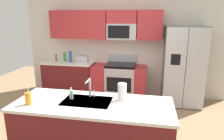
# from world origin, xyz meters

# --- Properties ---
(ground_plane) EXTENTS (9.00, 9.00, 0.00)m
(ground_plane) POSITION_xyz_m (0.00, 0.00, 0.00)
(ground_plane) COLOR #997A56
(ground_plane) RESTS_ON ground
(kitchen_wall_unit) EXTENTS (5.20, 0.43, 2.60)m
(kitchen_wall_unit) POSITION_xyz_m (-0.14, 2.08, 1.47)
(kitchen_wall_unit) COLOR silver
(kitchen_wall_unit) RESTS_ON ground
(back_counter) EXTENTS (1.32, 0.63, 0.90)m
(back_counter) POSITION_xyz_m (-1.40, 1.80, 0.45)
(back_counter) COLOR maroon
(back_counter) RESTS_ON ground
(range_oven) EXTENTS (1.36, 0.61, 1.10)m
(range_oven) POSITION_xyz_m (-0.05, 1.80, 0.44)
(range_oven) COLOR #B7BABF
(range_oven) RESTS_ON ground
(refrigerator) EXTENTS (0.90, 0.76, 1.85)m
(refrigerator) POSITION_xyz_m (1.46, 1.73, 0.93)
(refrigerator) COLOR #4C4F54
(refrigerator) RESTS_ON ground
(island_counter) EXTENTS (2.18, 0.85, 0.90)m
(island_counter) POSITION_xyz_m (-0.06, -0.64, 0.45)
(island_counter) COLOR maroon
(island_counter) RESTS_ON ground
(toaster) EXTENTS (0.28, 0.16, 0.18)m
(toaster) POSITION_xyz_m (-1.00, 1.75, 0.99)
(toaster) COLOR #B7BABF
(toaster) RESTS_ON back_counter
(pepper_mill) EXTENTS (0.05, 0.05, 0.20)m
(pepper_mill) POSITION_xyz_m (-1.74, 1.80, 1.00)
(pepper_mill) COLOR brown
(pepper_mill) RESTS_ON back_counter
(bottle_blue) EXTENTS (0.08, 0.08, 0.29)m
(bottle_blue) POSITION_xyz_m (-1.34, 1.79, 1.04)
(bottle_blue) COLOR blue
(bottle_blue) RESTS_ON back_counter
(bottle_green) EXTENTS (0.07, 0.07, 0.25)m
(bottle_green) POSITION_xyz_m (-1.50, 1.82, 1.02)
(bottle_green) COLOR green
(bottle_green) RESTS_ON back_counter
(sink_faucet) EXTENTS (0.08, 0.21, 0.28)m
(sink_faucet) POSITION_xyz_m (-0.15, -0.45, 1.07)
(sink_faucet) COLOR #B7BABF
(sink_faucet) RESTS_ON island_counter
(drink_cup_orange) EXTENTS (0.08, 0.08, 0.29)m
(drink_cup_orange) POSITION_xyz_m (-0.89, -0.84, 0.99)
(drink_cup_orange) COLOR orange
(drink_cup_orange) RESTS_ON island_counter
(soap_dispenser) EXTENTS (0.06, 0.06, 0.17)m
(soap_dispenser) POSITION_xyz_m (-0.40, -0.55, 0.97)
(soap_dispenser) COLOR #A5D8B2
(soap_dispenser) RESTS_ON island_counter
(paper_towel_roll) EXTENTS (0.12, 0.12, 0.24)m
(paper_towel_roll) POSITION_xyz_m (0.32, -0.45, 1.02)
(paper_towel_roll) COLOR white
(paper_towel_roll) RESTS_ON island_counter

